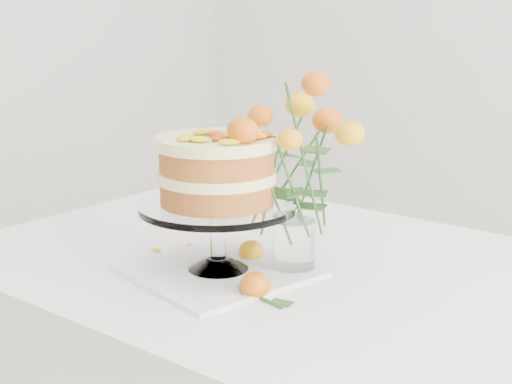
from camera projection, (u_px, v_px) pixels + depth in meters
table at (302, 303)px, 1.46m from camera, size 1.43×0.93×0.76m
napkin at (218, 271)px, 1.40m from camera, size 0.37×0.37×0.01m
cake_stand at (217, 177)px, 1.35m from camera, size 0.31×0.31×0.27m
rose_vase at (295, 149)px, 1.35m from camera, size 0.36×0.36×0.42m
loose_rose_near at (251, 251)px, 1.47m from camera, size 0.09×0.05×0.04m
loose_rose_far at (255, 285)px, 1.27m from camera, size 0.10×0.06×0.05m
stray_petal_a at (226, 265)px, 1.44m from camera, size 0.03×0.02×0.00m
stray_petal_b at (252, 282)px, 1.35m from camera, size 0.03×0.02×0.00m
stray_petal_c at (256, 293)px, 1.29m from camera, size 0.03×0.02×0.00m
stray_petal_d at (192, 246)px, 1.56m from camera, size 0.03×0.02×0.00m
stray_petal_e at (156, 250)px, 1.53m from camera, size 0.03×0.02×0.00m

